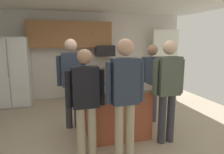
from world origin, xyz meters
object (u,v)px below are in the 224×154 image
(microwave_over_range, at_px, (105,51))
(person_host_foreground, at_px, (152,79))
(glass_stout_tall, at_px, (131,84))
(refrigerator, at_px, (12,72))
(mug_blue_stoneware, at_px, (105,83))
(person_guest_by_door, at_px, (86,97))
(person_guest_left, at_px, (72,77))
(person_elder_center, at_px, (125,92))
(mug_ceramic_white, at_px, (133,84))
(kitchen_island, at_px, (116,110))
(glass_dark_ale, at_px, (117,81))
(person_guest_right, at_px, (168,85))

(microwave_over_range, xyz_separation_m, person_host_foreground, (0.50, -2.18, -0.49))
(person_host_foreground, height_order, glass_stout_tall, person_host_foreground)
(refrigerator, distance_m, person_host_foreground, 3.72)
(glass_stout_tall, bearing_deg, mug_blue_stoneware, 137.53)
(person_guest_by_door, bearing_deg, person_guest_left, 52.26)
(person_elder_center, xyz_separation_m, person_guest_by_door, (-0.53, 0.20, -0.10))
(person_host_foreground, relative_size, person_guest_by_door, 1.02)
(person_guest_by_door, height_order, mug_ceramic_white, person_guest_by_door)
(refrigerator, bearing_deg, kitchen_island, -47.33)
(glass_dark_ale, bearing_deg, glass_stout_tall, -63.09)
(person_host_foreground, bearing_deg, person_elder_center, 27.89)
(glass_stout_tall, bearing_deg, person_guest_left, 141.02)
(person_guest_by_door, bearing_deg, person_host_foreground, -11.19)
(kitchen_island, height_order, mug_blue_stoneware, mug_blue_stoneware)
(refrigerator, distance_m, glass_stout_tall, 3.59)
(glass_stout_tall, height_order, glass_dark_ale, glass_dark_ale)
(glass_stout_tall, bearing_deg, mug_ceramic_white, 45.20)
(kitchen_island, bearing_deg, mug_blue_stoneware, 154.08)
(microwave_over_range, xyz_separation_m, person_guest_left, (-1.14, -2.01, -0.41))
(person_elder_center, bearing_deg, refrigerator, 41.06)
(person_elder_center, bearing_deg, microwave_over_range, -0.44)
(mug_blue_stoneware, bearing_deg, person_guest_by_door, -122.51)
(person_guest_left, xyz_separation_m, person_guest_right, (1.51, -1.04, -0.02))
(kitchen_island, bearing_deg, person_elder_center, -97.94)
(person_elder_center, xyz_separation_m, glass_stout_tall, (0.30, 0.57, -0.03))
(microwave_over_range, xyz_separation_m, mug_ceramic_white, (-0.11, -2.69, -0.45))
(microwave_over_range, distance_m, glass_stout_tall, 2.82)
(kitchen_island, height_order, glass_dark_ale, glass_dark_ale)
(kitchen_island, height_order, person_host_foreground, person_host_foreground)
(person_elder_center, relative_size, mug_ceramic_white, 14.76)
(refrigerator, bearing_deg, person_guest_by_door, -62.54)
(mug_ceramic_white, bearing_deg, glass_dark_ale, 138.30)
(mug_ceramic_white, xyz_separation_m, mug_blue_stoneware, (-0.46, 0.26, -0.01))
(kitchen_island, bearing_deg, person_guest_by_door, -136.52)
(person_guest_left, distance_m, glass_stout_tall, 1.22)
(person_guest_left, distance_m, mug_blue_stoneware, 0.71)
(refrigerator, height_order, person_elder_center, refrigerator)
(person_host_foreground, xyz_separation_m, mug_blue_stoneware, (-1.08, -0.26, 0.03))
(person_guest_left, distance_m, glass_dark_ale, 0.92)
(glass_dark_ale, relative_size, mug_blue_stoneware, 1.28)
(glass_dark_ale, bearing_deg, mug_blue_stoneware, 167.87)
(refrigerator, relative_size, kitchen_island, 1.48)
(person_host_foreground, distance_m, person_guest_right, 0.89)
(kitchen_island, relative_size, person_guest_right, 0.71)
(kitchen_island, height_order, person_elder_center, person_elder_center)
(glass_stout_tall, bearing_deg, person_guest_by_door, -156.36)
(person_guest_left, height_order, person_guest_by_door, person_guest_left)
(person_host_foreground, xyz_separation_m, mug_ceramic_white, (-0.61, -0.52, 0.03))
(person_guest_left, xyz_separation_m, glass_stout_tall, (0.95, -0.77, -0.03))
(glass_dark_ale, distance_m, mug_ceramic_white, 0.32)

